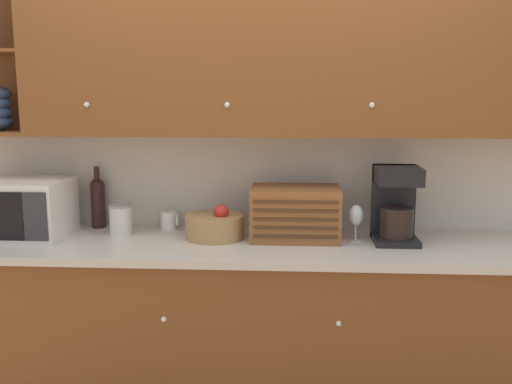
{
  "coord_description": "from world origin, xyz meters",
  "views": [
    {
      "loc": [
        0.17,
        -3.06,
        1.65
      ],
      "look_at": [
        0.0,
        -0.22,
        1.15
      ],
      "focal_mm": 40.0,
      "sensor_mm": 36.0,
      "label": 1
    }
  ],
  "objects_px": {
    "wine_glass": "(356,217)",
    "bread_box": "(295,213)",
    "mug": "(169,220)",
    "storage_canister": "(121,220)",
    "microwave": "(16,208)",
    "fruit_basket": "(215,226)",
    "wine_bottle": "(98,200)",
    "coffee_maker": "(396,204)"
  },
  "relations": [
    {
      "from": "wine_bottle",
      "to": "mug",
      "type": "bearing_deg",
      "value": -3.88
    },
    {
      "from": "microwave",
      "to": "coffee_maker",
      "type": "distance_m",
      "value": 1.91
    },
    {
      "from": "mug",
      "to": "fruit_basket",
      "type": "xyz_separation_m",
      "value": [
        0.27,
        -0.17,
        0.01
      ]
    },
    {
      "from": "wine_bottle",
      "to": "coffee_maker",
      "type": "height_order",
      "value": "coffee_maker"
    },
    {
      "from": "mug",
      "to": "microwave",
      "type": "bearing_deg",
      "value": -164.82
    },
    {
      "from": "microwave",
      "to": "fruit_basket",
      "type": "height_order",
      "value": "microwave"
    },
    {
      "from": "fruit_basket",
      "to": "coffee_maker",
      "type": "relative_size",
      "value": 0.79
    },
    {
      "from": "mug",
      "to": "bread_box",
      "type": "xyz_separation_m",
      "value": [
        0.67,
        -0.16,
        0.08
      ]
    },
    {
      "from": "storage_canister",
      "to": "mug",
      "type": "xyz_separation_m",
      "value": [
        0.22,
        0.13,
        -0.03
      ]
    },
    {
      "from": "microwave",
      "to": "storage_canister",
      "type": "bearing_deg",
      "value": 7.46
    },
    {
      "from": "bread_box",
      "to": "wine_glass",
      "type": "distance_m",
      "value": 0.3
    },
    {
      "from": "wine_glass",
      "to": "coffee_maker",
      "type": "distance_m",
      "value": 0.2
    },
    {
      "from": "mug",
      "to": "coffee_maker",
      "type": "distance_m",
      "value": 1.19
    },
    {
      "from": "bread_box",
      "to": "coffee_maker",
      "type": "bearing_deg",
      "value": -3.04
    },
    {
      "from": "wine_glass",
      "to": "bread_box",
      "type": "bearing_deg",
      "value": 175.8
    },
    {
      "from": "storage_canister",
      "to": "coffee_maker",
      "type": "distance_m",
      "value": 1.4
    },
    {
      "from": "bread_box",
      "to": "mug",
      "type": "bearing_deg",
      "value": 166.7
    },
    {
      "from": "storage_canister",
      "to": "wine_glass",
      "type": "distance_m",
      "value": 1.2
    },
    {
      "from": "coffee_maker",
      "to": "wine_bottle",
      "type": "bearing_deg",
      "value": 172.25
    },
    {
      "from": "bread_box",
      "to": "storage_canister",
      "type": "bearing_deg",
      "value": 178.35
    },
    {
      "from": "wine_bottle",
      "to": "bread_box",
      "type": "height_order",
      "value": "wine_bottle"
    },
    {
      "from": "microwave",
      "to": "fruit_basket",
      "type": "bearing_deg",
      "value": 1.74
    },
    {
      "from": "mug",
      "to": "wine_bottle",
      "type": "bearing_deg",
      "value": 176.12
    },
    {
      "from": "wine_bottle",
      "to": "microwave",
      "type": "bearing_deg",
      "value": -146.57
    },
    {
      "from": "microwave",
      "to": "bread_box",
      "type": "relative_size",
      "value": 1.16
    },
    {
      "from": "coffee_maker",
      "to": "storage_canister",
      "type": "bearing_deg",
      "value": 177.86
    },
    {
      "from": "storage_canister",
      "to": "fruit_basket",
      "type": "xyz_separation_m",
      "value": [
        0.5,
        -0.04,
        -0.02
      ]
    },
    {
      "from": "storage_canister",
      "to": "bread_box",
      "type": "xyz_separation_m",
      "value": [
        0.9,
        -0.03,
        0.05
      ]
    },
    {
      "from": "wine_bottle",
      "to": "fruit_basket",
      "type": "distance_m",
      "value": 0.7
    },
    {
      "from": "mug",
      "to": "wine_glass",
      "type": "bearing_deg",
      "value": -10.55
    },
    {
      "from": "mug",
      "to": "storage_canister",
      "type": "bearing_deg",
      "value": -149.28
    },
    {
      "from": "storage_canister",
      "to": "wine_glass",
      "type": "xyz_separation_m",
      "value": [
        1.2,
        -0.05,
        0.04
      ]
    },
    {
      "from": "storage_canister",
      "to": "mug",
      "type": "bearing_deg",
      "value": 30.72
    },
    {
      "from": "fruit_basket",
      "to": "coffee_maker",
      "type": "xyz_separation_m",
      "value": [
        0.89,
        -0.02,
        0.13
      ]
    },
    {
      "from": "bread_box",
      "to": "coffee_maker",
      "type": "relative_size",
      "value": 1.17
    },
    {
      "from": "microwave",
      "to": "wine_bottle",
      "type": "bearing_deg",
      "value": 33.43
    },
    {
      "from": "microwave",
      "to": "fruit_basket",
      "type": "xyz_separation_m",
      "value": [
        1.01,
        0.03,
        -0.08
      ]
    },
    {
      "from": "microwave",
      "to": "bread_box",
      "type": "height_order",
      "value": "microwave"
    },
    {
      "from": "bread_box",
      "to": "wine_glass",
      "type": "relative_size",
      "value": 2.43
    },
    {
      "from": "microwave",
      "to": "mug",
      "type": "relative_size",
      "value": 5.1
    },
    {
      "from": "fruit_basket",
      "to": "wine_glass",
      "type": "distance_m",
      "value": 0.71
    },
    {
      "from": "microwave",
      "to": "storage_canister",
      "type": "distance_m",
      "value": 0.53
    }
  ]
}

